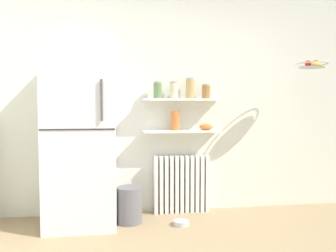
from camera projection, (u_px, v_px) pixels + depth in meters
The scene contains 14 objects.
back_wall at pixel (183, 103), 4.07m from camera, with size 7.04×0.10×2.60m, color silver.
refrigerator at pixel (81, 141), 3.55m from camera, with size 0.72×0.70×1.78m.
radiator at pixel (181, 184), 3.99m from camera, with size 0.66×0.12×0.68m.
wall_shelf_lower at pixel (182, 131), 3.93m from camera, with size 0.91×0.22×0.03m, color white.
wall_shelf_upper at pixel (182, 100), 3.91m from camera, with size 0.91×0.22×0.03m, color white.
storage_jar_0 at pixel (158, 90), 3.86m from camera, with size 0.09×0.09×0.20m.
storage_jar_1 at pixel (174, 90), 3.89m from camera, with size 0.10×0.10×0.19m.
storage_jar_2 at pixel (190, 88), 3.92m from camera, with size 0.10×0.10×0.24m.
storage_jar_3 at pixel (206, 92), 3.95m from camera, with size 0.10×0.10×0.17m.
vase at pixel (175, 120), 3.91m from camera, with size 0.10×0.10×0.23m, color #CC7033.
shelf_bowl at pixel (206, 127), 3.97m from camera, with size 0.16×0.16×0.07m, color orange.
trash_bin at pixel (129, 205), 3.63m from camera, with size 0.27×0.27×0.39m, color slate.
pet_food_bowl at pixel (181, 223), 3.56m from camera, with size 0.16×0.16×0.05m, color #B7B7BC.
hanging_fruit_basket at pixel (313, 65), 3.78m from camera, with size 0.35×0.35×0.09m.
Camera 1 is at (-0.78, -1.96, 1.25)m, focal length 35.91 mm.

